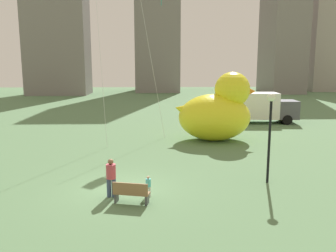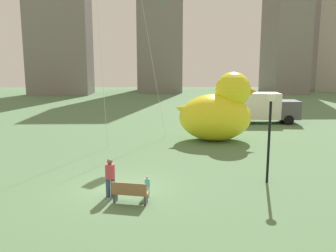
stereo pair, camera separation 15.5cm
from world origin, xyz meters
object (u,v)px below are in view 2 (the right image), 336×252
person_child (147,185)px  lamppost (270,120)px  person_adult (110,176)px  giant_inflatable_duck (218,112)px  park_bench (130,192)px  box_truck (261,108)px

person_child → lamppost: lamppost is taller
person_adult → giant_inflatable_duck: giant_inflatable_duck is taller
park_bench → lamppost: lamppost is taller
box_truck → lamppost: bearing=-105.0°
person_adult → lamppost: (7.13, 1.59, 2.06)m
person_adult → box_truck: bearing=57.8°
park_bench → lamppost: size_ratio=0.36×
person_child → person_adult: bearing=179.3°
park_bench → box_truck: box_truck is taller
person_child → giant_inflatable_duck: size_ratio=0.15×
person_adult → lamppost: size_ratio=0.39×
person_child → box_truck: box_truck is taller
park_bench → lamppost: (6.25, 2.36, 2.50)m
park_bench → person_adult: bearing=138.7°
person_child → lamppost: 6.31m
park_bench → person_adult: size_ratio=0.91×
person_adult → person_child: 1.60m
giant_inflatable_duck → lamppost: 9.47m
park_bench → giant_inflatable_duck: bearing=65.0°
giant_inflatable_duck → person_adult: bearing=-120.0°
box_truck → person_child: bearing=-118.6°
person_adult → giant_inflatable_duck: bearing=60.0°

